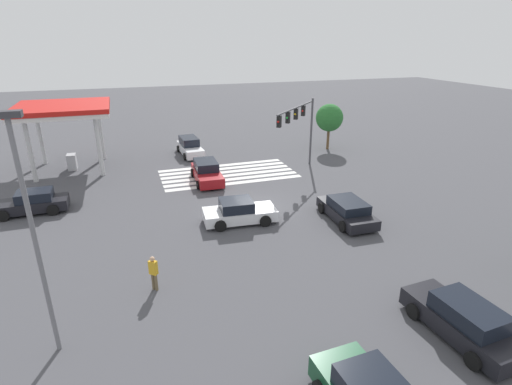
{
  "coord_description": "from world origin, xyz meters",
  "views": [
    {
      "loc": [
        7.82,
        23.23,
        10.58
      ],
      "look_at": [
        0.0,
        0.0,
        1.0
      ],
      "focal_mm": 28.0,
      "sensor_mm": 36.0,
      "label": 1
    }
  ],
  "objects_px": {
    "car_5": "(239,212)",
    "tree_corner_b": "(329,118)",
    "car_3": "(347,210)",
    "street_light_pole_a": "(31,221)",
    "car_1": "(190,147)",
    "traffic_signal_mast": "(300,120)",
    "car_0": "(463,320)",
    "car_4": "(31,203)",
    "car_6": "(207,172)",
    "pedestrian": "(154,271)"
  },
  "relations": [
    {
      "from": "car_6",
      "to": "traffic_signal_mast",
      "type": "bearing_deg",
      "value": 87.93
    },
    {
      "from": "traffic_signal_mast",
      "to": "tree_corner_b",
      "type": "distance_m",
      "value": 8.72
    },
    {
      "from": "car_4",
      "to": "car_5",
      "type": "bearing_deg",
      "value": 154.89
    },
    {
      "from": "traffic_signal_mast",
      "to": "street_light_pole_a",
      "type": "xyz_separation_m",
      "value": [
        16.45,
        15.6,
        0.67
      ]
    },
    {
      "from": "car_6",
      "to": "tree_corner_b",
      "type": "height_order",
      "value": "tree_corner_b"
    },
    {
      "from": "car_5",
      "to": "tree_corner_b",
      "type": "xyz_separation_m",
      "value": [
        -13.31,
        -13.6,
        2.47
      ]
    },
    {
      "from": "car_4",
      "to": "street_light_pole_a",
      "type": "height_order",
      "value": "street_light_pole_a"
    },
    {
      "from": "car_1",
      "to": "car_6",
      "type": "bearing_deg",
      "value": -3.56
    },
    {
      "from": "car_4",
      "to": "car_5",
      "type": "xyz_separation_m",
      "value": [
        -12.21,
        5.62,
        -0.01
      ]
    },
    {
      "from": "car_5",
      "to": "tree_corner_b",
      "type": "relative_size",
      "value": 1.0
    },
    {
      "from": "car_1",
      "to": "car_4",
      "type": "relative_size",
      "value": 1.08
    },
    {
      "from": "car_3",
      "to": "car_5",
      "type": "bearing_deg",
      "value": 75.62
    },
    {
      "from": "car_3",
      "to": "car_6",
      "type": "height_order",
      "value": "car_6"
    },
    {
      "from": "car_5",
      "to": "car_6",
      "type": "distance_m",
      "value": 8.02
    },
    {
      "from": "car_1",
      "to": "street_light_pole_a",
      "type": "xyz_separation_m",
      "value": [
        8.97,
        24.07,
        4.35
      ]
    },
    {
      "from": "car_6",
      "to": "street_light_pole_a",
      "type": "relative_size",
      "value": 0.56
    },
    {
      "from": "car_3",
      "to": "car_5",
      "type": "relative_size",
      "value": 1.03
    },
    {
      "from": "street_light_pole_a",
      "to": "car_5",
      "type": "bearing_deg",
      "value": -138.49
    },
    {
      "from": "car_3",
      "to": "pedestrian",
      "type": "xyz_separation_m",
      "value": [
        11.89,
        3.67,
        0.28
      ]
    },
    {
      "from": "car_1",
      "to": "car_3",
      "type": "distance_m",
      "value": 18.97
    },
    {
      "from": "car_0",
      "to": "car_6",
      "type": "height_order",
      "value": "car_6"
    },
    {
      "from": "car_5",
      "to": "tree_corner_b",
      "type": "bearing_deg",
      "value": 50.06
    },
    {
      "from": "car_0",
      "to": "car_1",
      "type": "bearing_deg",
      "value": 7.17
    },
    {
      "from": "car_0",
      "to": "tree_corner_b",
      "type": "height_order",
      "value": "tree_corner_b"
    },
    {
      "from": "car_0",
      "to": "car_1",
      "type": "xyz_separation_m",
      "value": [
        5.33,
        -28.2,
        0.04
      ]
    },
    {
      "from": "car_4",
      "to": "car_5",
      "type": "height_order",
      "value": "car_5"
    },
    {
      "from": "car_1",
      "to": "car_6",
      "type": "xyz_separation_m",
      "value": [
        0.05,
        7.92,
        -0.04
      ]
    },
    {
      "from": "pedestrian",
      "to": "street_light_pole_a",
      "type": "distance_m",
      "value": 6.13
    },
    {
      "from": "car_0",
      "to": "car_3",
      "type": "xyz_separation_m",
      "value": [
        -1.25,
        -10.4,
        -0.07
      ]
    },
    {
      "from": "car_4",
      "to": "car_6",
      "type": "xyz_separation_m",
      "value": [
        -11.94,
        -2.4,
        0.05
      ]
    },
    {
      "from": "car_1",
      "to": "pedestrian",
      "type": "distance_m",
      "value": 22.11
    },
    {
      "from": "car_3",
      "to": "street_light_pole_a",
      "type": "distance_m",
      "value": 17.36
    },
    {
      "from": "traffic_signal_mast",
      "to": "tree_corner_b",
      "type": "height_order",
      "value": "traffic_signal_mast"
    },
    {
      "from": "pedestrian",
      "to": "tree_corner_b",
      "type": "relative_size",
      "value": 0.37
    },
    {
      "from": "car_6",
      "to": "pedestrian",
      "type": "distance_m",
      "value": 14.53
    },
    {
      "from": "tree_corner_b",
      "to": "street_light_pole_a",
      "type": "bearing_deg",
      "value": 44.01
    },
    {
      "from": "traffic_signal_mast",
      "to": "car_0",
      "type": "relative_size",
      "value": 1.24
    },
    {
      "from": "car_1",
      "to": "car_5",
      "type": "height_order",
      "value": "car_1"
    },
    {
      "from": "car_1",
      "to": "tree_corner_b",
      "type": "relative_size",
      "value": 1.09
    },
    {
      "from": "car_0",
      "to": "tree_corner_b",
      "type": "distance_m",
      "value": 27.24
    },
    {
      "from": "street_light_pole_a",
      "to": "car_3",
      "type": "bearing_deg",
      "value": -158.02
    },
    {
      "from": "traffic_signal_mast",
      "to": "pedestrian",
      "type": "distance_m",
      "value": 18.57
    },
    {
      "from": "traffic_signal_mast",
      "to": "car_5",
      "type": "bearing_deg",
      "value": 0.79
    },
    {
      "from": "car_5",
      "to": "pedestrian",
      "type": "xyz_separation_m",
      "value": [
        5.53,
        5.53,
        0.27
      ]
    },
    {
      "from": "car_0",
      "to": "car_6",
      "type": "bearing_deg",
      "value": 11.32
    },
    {
      "from": "car_1",
      "to": "car_5",
      "type": "relative_size",
      "value": 1.09
    },
    {
      "from": "car_0",
      "to": "car_4",
      "type": "bearing_deg",
      "value": 40.55
    },
    {
      "from": "car_0",
      "to": "street_light_pole_a",
      "type": "xyz_separation_m",
      "value": [
        14.3,
        -4.13,
        4.38
      ]
    },
    {
      "from": "car_6",
      "to": "tree_corner_b",
      "type": "xyz_separation_m",
      "value": [
        -13.58,
        -5.59,
        2.42
      ]
    },
    {
      "from": "car_5",
      "to": "car_6",
      "type": "height_order",
      "value": "car_6"
    }
  ]
}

